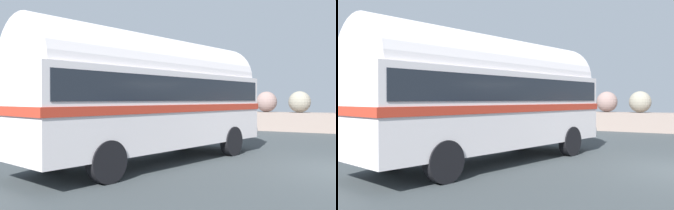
# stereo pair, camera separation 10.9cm
# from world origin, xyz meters

# --- Properties ---
(vintage_coach) EXTENTS (4.43, 8.91, 3.70)m
(vintage_coach) POSITION_xyz_m (-5.47, -1.14, 2.05)
(vintage_coach) COLOR black
(vintage_coach) RESTS_ON ground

